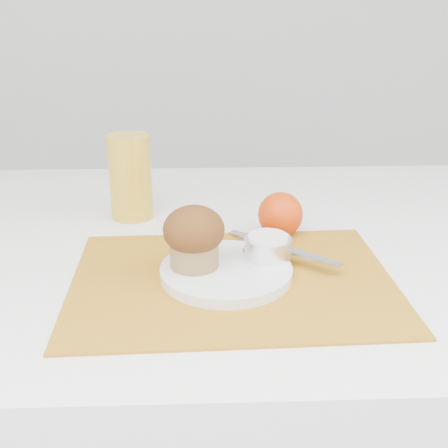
{
  "coord_description": "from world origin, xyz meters",
  "views": [
    {
      "loc": [
        -0.08,
        -0.79,
        1.12
      ],
      "look_at": [
        -0.05,
        -0.01,
        0.8
      ],
      "focal_mm": 45.0,
      "sensor_mm": 36.0,
      "label": 1
    }
  ],
  "objects_px": {
    "plate": "(226,272)",
    "juice_glass": "(130,177)",
    "muffin": "(194,236)",
    "table": "(251,419)",
    "orange": "(280,215)"
  },
  "relations": [
    {
      "from": "juice_glass",
      "to": "muffin",
      "type": "relative_size",
      "value": 1.7
    },
    {
      "from": "muffin",
      "to": "table",
      "type": "bearing_deg",
      "value": 54.57
    },
    {
      "from": "table",
      "to": "muffin",
      "type": "distance_m",
      "value": 0.47
    },
    {
      "from": "orange",
      "to": "plate",
      "type": "bearing_deg",
      "value": -122.24
    },
    {
      "from": "table",
      "to": "orange",
      "type": "height_order",
      "value": "orange"
    },
    {
      "from": "plate",
      "to": "muffin",
      "type": "relative_size",
      "value": 2.11
    },
    {
      "from": "plate",
      "to": "muffin",
      "type": "bearing_deg",
      "value": 172.47
    },
    {
      "from": "plate",
      "to": "juice_glass",
      "type": "relative_size",
      "value": 1.24
    },
    {
      "from": "table",
      "to": "juice_glass",
      "type": "relative_size",
      "value": 8.1
    },
    {
      "from": "table",
      "to": "muffin",
      "type": "relative_size",
      "value": 13.77
    },
    {
      "from": "table",
      "to": "plate",
      "type": "relative_size",
      "value": 6.53
    },
    {
      "from": "juice_glass",
      "to": "table",
      "type": "bearing_deg",
      "value": -25.61
    },
    {
      "from": "table",
      "to": "orange",
      "type": "distance_m",
      "value": 0.41
    },
    {
      "from": "plate",
      "to": "muffin",
      "type": "distance_m",
      "value": 0.07
    },
    {
      "from": "table",
      "to": "muffin",
      "type": "xyz_separation_m",
      "value": [
        -0.1,
        -0.14,
        0.44
      ]
    }
  ]
}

